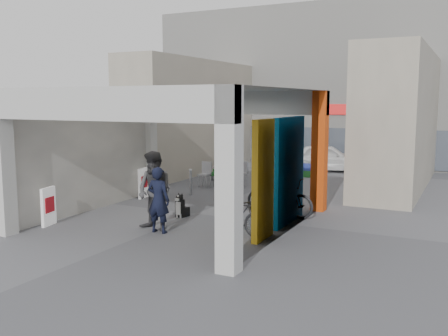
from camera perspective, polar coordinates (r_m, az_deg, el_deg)
The scene contains 21 objects.
ground at distance 14.37m, azimuth -3.18°, elevation -5.23°, with size 90.00×90.00×0.00m, color #59595F.
arcade_canopy at distance 13.06m, azimuth -2.99°, elevation 3.69°, with size 6.40×6.45×6.40m.
far_building at distance 27.07m, azimuth 11.83°, elevation 9.18°, with size 18.00×4.08×8.00m.
plaza_bldg_left at distance 22.76m, azimuth -3.69°, elevation 5.88°, with size 2.00×9.00×5.00m, color #ADA38F.
plaza_bldg_right at distance 19.81m, azimuth 19.51°, elevation 5.19°, with size 2.00×9.00×5.00m, color #ADA38F.
bollard_left at distance 17.17m, azimuth -3.84°, elevation -1.63°, with size 0.09×0.09×0.87m, color #989CA0.
bollard_center at distance 16.21m, azimuth 1.10°, elevation -2.03°, with size 0.09×0.09×0.95m, color #989CA0.
bollard_right at distance 15.68m, azimuth 6.31°, elevation -2.44°, with size 0.09×0.09×0.93m, color #989CA0.
advert_board_near at distance 13.70m, azimuth -19.41°, elevation -4.14°, with size 0.19×0.55×1.00m.
advert_board_far at distance 16.78m, azimuth -9.20°, elevation -1.69°, with size 0.15×0.56×1.00m.
cafe_set at distance 18.91m, azimuth -0.18°, elevation -1.07°, with size 1.55×1.25×0.94m.
produce_stand at distance 20.23m, azimuth 0.09°, elevation -0.62°, with size 1.11×0.60×0.73m.
crate_stack at distance 21.48m, azimuth 9.41°, elevation -0.26°, with size 0.46×0.36×0.56m.
border_collie at distance 13.94m, azimuth -4.93°, elevation -4.51°, with size 0.25×0.50×0.69m.
man_with_dog at distance 12.27m, azimuth -7.51°, elevation -3.63°, with size 0.60×0.39×1.63m, color black.
man_back_turned at distance 12.50m, azimuth -7.92°, elevation -2.63°, with size 0.96×0.75×1.98m, color #3C3C3F.
man_elderly at distance 14.01m, azimuth 5.28°, elevation -2.42°, with size 0.74×0.48×1.52m, color #597FAE.
man_crates at distance 21.59m, azimuth 5.77°, elevation 1.69°, with size 1.14×0.47×1.94m, color black.
bicycle_front at distance 14.06m, azimuth 6.35°, elevation -3.32°, with size 0.71×2.04×1.07m, color black.
bicycle_rear at distance 12.07m, azimuth 1.67°, elevation -5.49°, with size 0.43×1.53×0.92m, color black.
white_van at distance 23.36m, azimuth 11.65°, elevation 1.17°, with size 1.47×3.66×1.25m, color white.
Camera 1 is at (6.98, -12.15, 3.21)m, focal length 40.00 mm.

